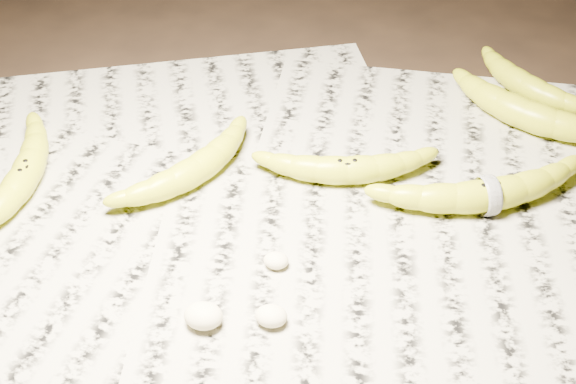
% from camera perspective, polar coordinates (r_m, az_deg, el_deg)
% --- Properties ---
extents(ground, '(3.00, 3.00, 0.00)m').
position_cam_1_polar(ground, '(0.93, 0.33, -2.33)').
color(ground, black).
rests_on(ground, ground).
extents(newspaper_patch, '(0.90, 0.70, 0.01)m').
position_cam_1_polar(newspaper_patch, '(0.94, 1.06, -1.17)').
color(newspaper_patch, '#A5A18D').
rests_on(newspaper_patch, ground).
extents(banana_left_a, '(0.07, 0.22, 0.04)m').
position_cam_1_polar(banana_left_a, '(1.00, -18.32, 1.20)').
color(banana_left_a, yellow).
rests_on(banana_left_a, newspaper_patch).
extents(banana_left_b, '(0.15, 0.19, 0.04)m').
position_cam_1_polar(banana_left_b, '(0.97, -6.60, 1.76)').
color(banana_left_b, yellow).
rests_on(banana_left_b, newspaper_patch).
extents(banana_center, '(0.20, 0.10, 0.04)m').
position_cam_1_polar(banana_center, '(0.97, 4.20, 1.73)').
color(banana_center, yellow).
rests_on(banana_center, newspaper_patch).
extents(banana_taped, '(0.24, 0.15, 0.04)m').
position_cam_1_polar(banana_taped, '(0.95, 14.04, -0.05)').
color(banana_taped, yellow).
rests_on(banana_taped, newspaper_patch).
extents(banana_upper_a, '(0.22, 0.16, 0.04)m').
position_cam_1_polar(banana_upper_a, '(1.10, 16.64, 5.46)').
color(banana_upper_a, yellow).
rests_on(banana_upper_a, newspaper_patch).
extents(banana_upper_b, '(0.16, 0.16, 0.04)m').
position_cam_1_polar(banana_upper_b, '(1.16, 16.55, 7.44)').
color(banana_upper_b, yellow).
rests_on(banana_upper_b, newspaper_patch).
extents(measuring_tape, '(0.02, 0.05, 0.05)m').
position_cam_1_polar(measuring_tape, '(0.95, 14.04, -0.05)').
color(measuring_tape, white).
rests_on(measuring_tape, newspaper_patch).
extents(flesh_chunk_a, '(0.04, 0.03, 0.02)m').
position_cam_1_polar(flesh_chunk_a, '(0.81, -6.06, -8.57)').
color(flesh_chunk_a, beige).
rests_on(flesh_chunk_a, newspaper_patch).
extents(flesh_chunk_b, '(0.03, 0.03, 0.02)m').
position_cam_1_polar(flesh_chunk_b, '(0.81, -1.21, -8.63)').
color(flesh_chunk_b, beige).
rests_on(flesh_chunk_b, newspaper_patch).
extents(flesh_chunk_c, '(0.03, 0.02, 0.02)m').
position_cam_1_polar(flesh_chunk_c, '(0.87, -0.86, -4.71)').
color(flesh_chunk_c, beige).
rests_on(flesh_chunk_c, newspaper_patch).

